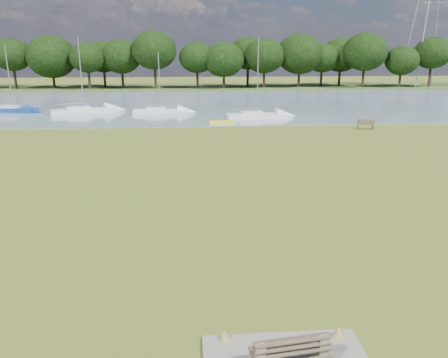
{
  "coord_description": "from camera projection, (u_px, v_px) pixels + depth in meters",
  "views": [
    {
      "loc": [
        -2.28,
        -22.65,
        7.6
      ],
      "look_at": [
        -0.71,
        -2.0,
        1.48
      ],
      "focal_mm": 35.0,
      "sensor_mm": 36.0,
      "label": 1
    }
  ],
  "objects": [
    {
      "name": "sailboat_5",
      "position": [
        256.0,
        114.0,
        50.47
      ],
      "size": [
        7.06,
        2.39,
        8.95
      ],
      "rotation": [
        0.0,
        0.0,
        0.06
      ],
      "color": "white",
      "rests_on": "river"
    },
    {
      "name": "ground",
      "position": [
        234.0,
        194.0,
        23.97
      ],
      "size": [
        220.0,
        220.0,
        0.0
      ],
      "primitive_type": "plane",
      "color": "olive"
    },
    {
      "name": "far_bank",
      "position": [
        201.0,
        87.0,
        92.82
      ],
      "size": [
        220.0,
        20.0,
        0.4
      ],
      "primitive_type": "cube",
      "color": "#4C6626",
      "rests_on": "ground"
    },
    {
      "name": "bench_pair",
      "position": [
        292.0,
        358.0,
        10.44
      ],
      "size": [
        2.03,
        1.35,
        1.02
      ],
      "rotation": [
        0.0,
        0.0,
        0.13
      ],
      "color": "gray",
      "rests_on": "concrete_pad"
    },
    {
      "name": "riverbank_bench",
      "position": [
        366.0,
        124.0,
        43.33
      ],
      "size": [
        1.74,
        0.85,
        1.03
      ],
      "rotation": [
        0.0,
        0.0,
        -0.22
      ],
      "color": "brown",
      "rests_on": "ground"
    },
    {
      "name": "tree_line",
      "position": [
        154.0,
        56.0,
        86.46
      ],
      "size": [
        124.56,
        9.08,
        10.99
      ],
      "color": "black",
      "rests_on": "far_bank"
    },
    {
      "name": "sailboat_1",
      "position": [
        13.0,
        108.0,
        55.18
      ],
      "size": [
        6.25,
        3.11,
        8.14
      ],
      "rotation": [
        0.0,
        0.0,
        -0.25
      ],
      "color": "navy",
      "rests_on": "river"
    },
    {
      "name": "sailboat_4",
      "position": [
        83.0,
        109.0,
        54.23
      ],
      "size": [
        8.13,
        4.95,
        9.19
      ],
      "rotation": [
        0.0,
        0.0,
        0.38
      ],
      "color": "white",
      "rests_on": "river"
    },
    {
      "name": "sailboat_3",
      "position": [
        160.0,
        110.0,
        54.07
      ],
      "size": [
        6.74,
        2.23,
        7.29
      ],
      "rotation": [
        0.0,
        0.0,
        -0.06
      ],
      "color": "white",
      "rests_on": "river"
    },
    {
      "name": "kayak",
      "position": [
        222.0,
        122.0,
        46.95
      ],
      "size": [
        2.79,
        0.85,
        0.27
      ],
      "primitive_type": "cube",
      "rotation": [
        0.0,
        0.0,
        0.08
      ],
      "color": "yellow",
      "rests_on": "river"
    },
    {
      "name": "river",
      "position": [
        206.0,
        104.0,
        64.13
      ],
      "size": [
        220.0,
        40.0,
        0.1
      ],
      "primitive_type": "cube",
      "color": "gray",
      "rests_on": "ground"
    }
  ]
}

